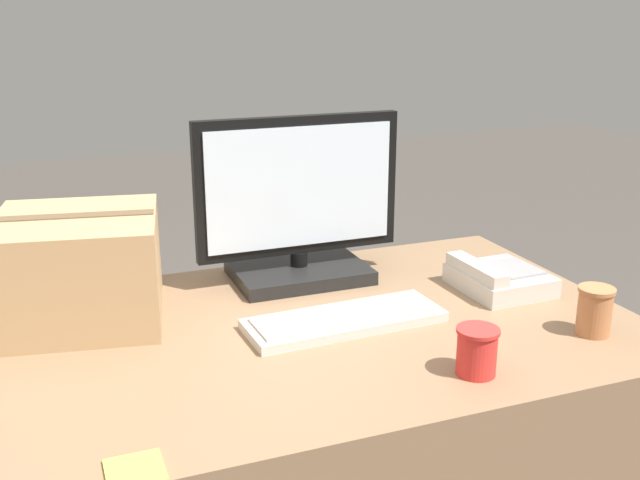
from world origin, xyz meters
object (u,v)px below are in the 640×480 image
object	(u,v)px
monitor	(299,215)
cardboard_box	(79,268)
paper_cup_left	(477,351)
paper_cup_right	(595,311)
desk_phone	(498,279)
keyboard	(345,319)
sticky_note_pad	(135,471)

from	to	relation	value
monitor	cardboard_box	distance (m)	0.55
paper_cup_left	paper_cup_right	size ratio (longest dim) A/B	0.89
monitor	paper_cup_left	world-z (taller)	monitor
paper_cup_right	paper_cup_left	bearing A→B (deg)	-168.79
monitor	cardboard_box	xyz separation A→B (m)	(-0.54, -0.07, -0.05)
desk_phone	paper_cup_left	xyz separation A→B (m)	(-0.29, -0.36, 0.02)
keyboard	paper_cup_right	size ratio (longest dim) A/B	4.26
desk_phone	sticky_note_pad	distance (m)	1.05
monitor	desk_phone	bearing A→B (deg)	-30.86
desk_phone	cardboard_box	distance (m)	0.99
desk_phone	sticky_note_pad	xyz separation A→B (m)	(-0.95, -0.45, -0.03)
monitor	paper_cup_right	distance (m)	0.74
monitor	cardboard_box	world-z (taller)	monitor
paper_cup_right	monitor	bearing A→B (deg)	130.40
desk_phone	paper_cup_right	bearing A→B (deg)	-83.89
cardboard_box	paper_cup_left	bearing A→B (deg)	-39.14
keyboard	paper_cup_right	xyz separation A→B (m)	(0.48, -0.24, 0.04)
keyboard	sticky_note_pad	bearing A→B (deg)	-145.28
paper_cup_right	sticky_note_pad	distance (m)	1.00
monitor	keyboard	distance (m)	0.35
paper_cup_right	sticky_note_pad	world-z (taller)	paper_cup_right
desk_phone	cardboard_box	bearing A→B (deg)	167.24
keyboard	paper_cup_right	distance (m)	0.53
monitor	paper_cup_right	size ratio (longest dim) A/B	4.99
keyboard	desk_phone	distance (m)	0.44
desk_phone	paper_cup_right	xyz separation A→B (m)	(0.04, -0.30, 0.02)
monitor	keyboard	size ratio (longest dim) A/B	1.17
keyboard	desk_phone	xyz separation A→B (m)	(0.44, 0.06, 0.02)
keyboard	desk_phone	bearing A→B (deg)	5.29
monitor	sticky_note_pad	world-z (taller)	monitor
paper_cup_right	cardboard_box	bearing A→B (deg)	154.37
paper_cup_right	desk_phone	bearing A→B (deg)	97.83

